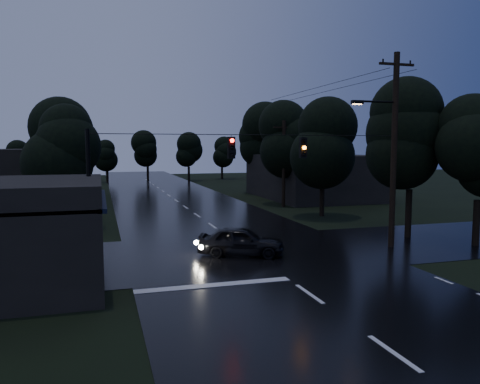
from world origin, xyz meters
TOP-DOWN VIEW (x-y plane):
  - ground at (0.00, 0.00)m, footprint 160.00×160.00m
  - main_road at (0.00, 30.00)m, footprint 12.00×120.00m
  - cross_street at (0.00, 12.00)m, footprint 60.00×9.00m
  - building_far_right at (14.00, 34.00)m, footprint 10.00×14.00m
  - building_far_left at (-14.00, 40.00)m, footprint 10.00×16.00m
  - utility_pole_main at (7.41, 11.00)m, footprint 3.50×0.30m
  - utility_pole_far at (8.30, 28.00)m, footprint 2.00×0.30m
  - anchor_pole_left at (-7.50, 11.00)m, footprint 0.18×0.18m
  - span_signals at (0.56, 10.99)m, footprint 15.00×0.37m
  - tree_corner_near at (10.00, 13.00)m, footprint 4.48×4.48m
  - tree_corner_far at (12.00, 10.00)m, footprint 3.92×3.92m
  - tree_left_a at (-9.00, 22.00)m, footprint 3.92×3.92m
  - tree_left_b at (-9.60, 30.00)m, footprint 4.20×4.20m
  - tree_left_c at (-10.20, 40.00)m, footprint 4.48×4.48m
  - tree_right_a at (9.00, 22.00)m, footprint 4.20×4.20m
  - tree_right_b at (9.60, 30.00)m, footprint 4.48×4.48m
  - tree_right_c at (10.20, 40.00)m, footprint 4.76×4.76m
  - car at (-0.59, 11.42)m, footprint 4.46×3.07m

SIDE VIEW (x-z plane):
  - ground at x=0.00m, z-range 0.00..0.00m
  - main_road at x=0.00m, z-range -0.01..0.01m
  - cross_street at x=0.00m, z-range -0.01..0.01m
  - car at x=-0.59m, z-range 0.00..1.41m
  - building_far_right at x=14.00m, z-range 0.00..4.40m
  - building_far_left at x=-14.00m, z-range 0.00..5.00m
  - anchor_pole_left at x=-7.50m, z-range 0.00..6.00m
  - utility_pole_far at x=8.30m, z-range 0.13..7.63m
  - tree_corner_far at x=12.00m, z-range 1.11..9.37m
  - tree_left_a at x=-9.00m, z-range 1.11..9.37m
  - span_signals at x=0.56m, z-range 4.69..5.80m
  - utility_pole_main at x=7.41m, z-range 0.26..10.26m
  - tree_left_b at x=-9.60m, z-range 1.19..10.04m
  - tree_right_a at x=9.00m, z-range 1.19..10.04m
  - tree_corner_near at x=10.00m, z-range 1.27..10.71m
  - tree_left_c at x=-10.20m, z-range 1.27..10.71m
  - tree_right_b at x=9.60m, z-range 1.27..10.71m
  - tree_right_c at x=10.20m, z-range 1.35..11.38m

